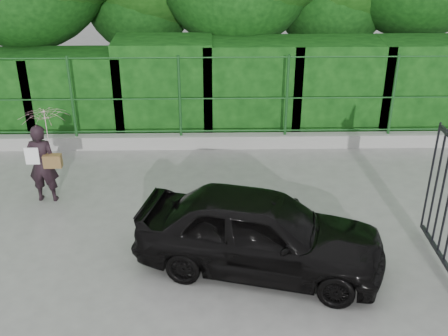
{
  "coord_description": "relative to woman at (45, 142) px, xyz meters",
  "views": [
    {
      "loc": [
        1.13,
        -6.9,
        5.26
      ],
      "look_at": [
        1.29,
        1.3,
        1.1
      ],
      "focal_mm": 45.0,
      "sensor_mm": 36.0,
      "label": 1
    }
  ],
  "objects": [
    {
      "name": "ground",
      "position": [
        1.88,
        -2.27,
        -1.17
      ],
      "size": [
        80.0,
        80.0,
        0.0
      ],
      "primitive_type": "plane",
      "color": "gray"
    },
    {
      "name": "kerb",
      "position": [
        1.88,
        2.23,
        -1.02
      ],
      "size": [
        14.0,
        0.25,
        0.3
      ],
      "primitive_type": "cube",
      "color": "#9E9E99",
      "rests_on": "ground"
    },
    {
      "name": "fence",
      "position": [
        2.1,
        2.23,
        0.03
      ],
      "size": [
        14.13,
        0.06,
        1.8
      ],
      "color": "#19481C",
      "rests_on": "kerb"
    },
    {
      "name": "hedge",
      "position": [
        2.11,
        3.23,
        -0.14
      ],
      "size": [
        14.2,
        1.2,
        2.2
      ],
      "color": "black",
      "rests_on": "ground"
    },
    {
      "name": "woman",
      "position": [
        0.0,
        0.0,
        0.0
      ],
      "size": [
        0.87,
        0.88,
        1.77
      ],
      "color": "black",
      "rests_on": "ground"
    },
    {
      "name": "car",
      "position": [
        3.68,
        -2.16,
        -0.54
      ],
      "size": [
        3.97,
        2.4,
        1.26
      ],
      "primitive_type": "imported",
      "rotation": [
        0.0,
        0.0,
        1.31
      ],
      "color": "black",
      "rests_on": "ground"
    }
  ]
}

